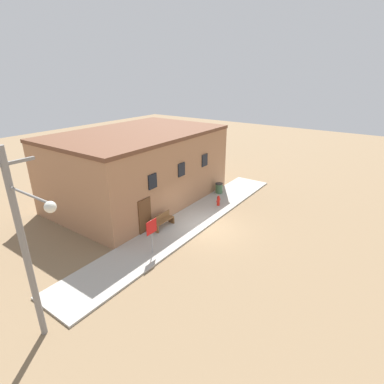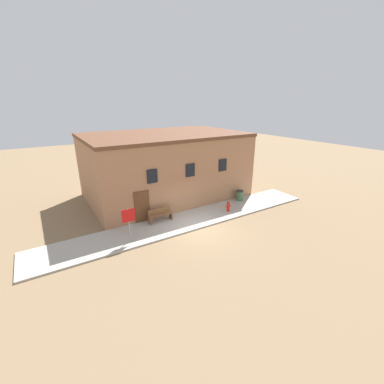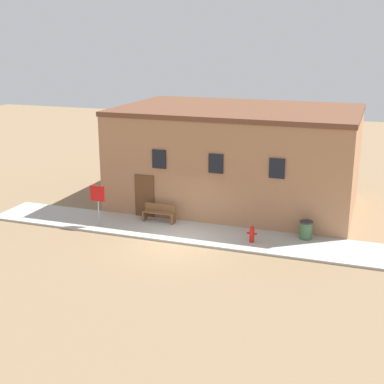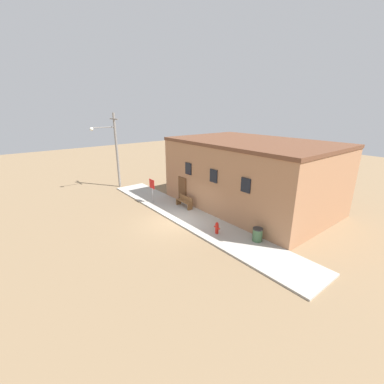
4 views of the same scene
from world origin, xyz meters
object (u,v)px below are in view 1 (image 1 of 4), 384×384
stop_sign (152,230)px  trash_bin (219,188)px  bench (163,221)px  fire_hydrant (218,201)px  utility_pole (26,243)px

stop_sign → trash_bin: (9.47, 1.48, -0.95)m
bench → stop_sign: bearing=-150.7°
stop_sign → bench: stop_sign is taller
stop_sign → trash_bin: size_ratio=2.41×
stop_sign → trash_bin: 9.63m
fire_hydrant → trash_bin: trash_bin is taller
stop_sign → utility_pole: bearing=-176.5°
trash_bin → utility_pole: bearing=-173.2°
fire_hydrant → bench: size_ratio=0.47×
bench → trash_bin: bench is taller
fire_hydrant → utility_pole: 13.96m
fire_hydrant → utility_pole: size_ratio=0.11×
fire_hydrant → trash_bin: (2.14, 1.20, 0.03)m
bench → trash_bin: bearing=0.6°
fire_hydrant → utility_pole: utility_pole is taller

